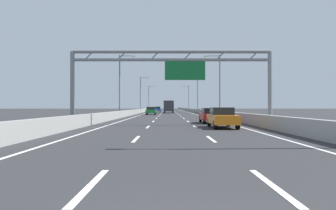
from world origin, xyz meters
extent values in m
plane|color=#2D2D30|center=(0.00, 100.00, 0.00)|extent=(260.00, 260.00, 0.00)
cube|color=white|center=(-1.80, 3.50, 0.01)|extent=(0.16, 3.00, 0.01)
cube|color=white|center=(-1.80, 12.50, 0.01)|extent=(0.16, 3.00, 0.01)
cube|color=white|center=(-1.80, 21.50, 0.01)|extent=(0.16, 3.00, 0.01)
cube|color=white|center=(-1.80, 30.50, 0.01)|extent=(0.16, 3.00, 0.01)
cube|color=white|center=(-1.80, 39.50, 0.01)|extent=(0.16, 3.00, 0.01)
cube|color=white|center=(-1.80, 48.50, 0.01)|extent=(0.16, 3.00, 0.01)
cube|color=white|center=(-1.80, 57.50, 0.01)|extent=(0.16, 3.00, 0.01)
cube|color=white|center=(-1.80, 66.50, 0.01)|extent=(0.16, 3.00, 0.01)
cube|color=white|center=(-1.80, 75.50, 0.01)|extent=(0.16, 3.00, 0.01)
cube|color=white|center=(-1.80, 84.50, 0.01)|extent=(0.16, 3.00, 0.01)
cube|color=white|center=(-1.80, 93.50, 0.01)|extent=(0.16, 3.00, 0.01)
cube|color=white|center=(-1.80, 102.50, 0.01)|extent=(0.16, 3.00, 0.01)
cube|color=white|center=(-1.80, 111.50, 0.01)|extent=(0.16, 3.00, 0.01)
cube|color=white|center=(-1.80, 120.50, 0.01)|extent=(0.16, 3.00, 0.01)
cube|color=white|center=(-1.80, 129.50, 0.01)|extent=(0.16, 3.00, 0.01)
cube|color=white|center=(-1.80, 138.50, 0.01)|extent=(0.16, 3.00, 0.01)
cube|color=white|center=(-1.80, 147.50, 0.01)|extent=(0.16, 3.00, 0.01)
cube|color=white|center=(-1.80, 156.50, 0.01)|extent=(0.16, 3.00, 0.01)
cube|color=white|center=(1.80, 3.50, 0.01)|extent=(0.16, 3.00, 0.01)
cube|color=white|center=(1.80, 12.50, 0.01)|extent=(0.16, 3.00, 0.01)
cube|color=white|center=(1.80, 21.50, 0.01)|extent=(0.16, 3.00, 0.01)
cube|color=white|center=(1.80, 30.50, 0.01)|extent=(0.16, 3.00, 0.01)
cube|color=white|center=(1.80, 39.50, 0.01)|extent=(0.16, 3.00, 0.01)
cube|color=white|center=(1.80, 48.50, 0.01)|extent=(0.16, 3.00, 0.01)
cube|color=white|center=(1.80, 57.50, 0.01)|extent=(0.16, 3.00, 0.01)
cube|color=white|center=(1.80, 66.50, 0.01)|extent=(0.16, 3.00, 0.01)
cube|color=white|center=(1.80, 75.50, 0.01)|extent=(0.16, 3.00, 0.01)
cube|color=white|center=(1.80, 84.50, 0.01)|extent=(0.16, 3.00, 0.01)
cube|color=white|center=(1.80, 93.50, 0.01)|extent=(0.16, 3.00, 0.01)
cube|color=white|center=(1.80, 102.50, 0.01)|extent=(0.16, 3.00, 0.01)
cube|color=white|center=(1.80, 111.50, 0.01)|extent=(0.16, 3.00, 0.01)
cube|color=white|center=(1.80, 120.50, 0.01)|extent=(0.16, 3.00, 0.01)
cube|color=white|center=(1.80, 129.50, 0.01)|extent=(0.16, 3.00, 0.01)
cube|color=white|center=(1.80, 138.50, 0.01)|extent=(0.16, 3.00, 0.01)
cube|color=white|center=(1.80, 147.50, 0.01)|extent=(0.16, 3.00, 0.01)
cube|color=white|center=(1.80, 156.50, 0.01)|extent=(0.16, 3.00, 0.01)
cube|color=white|center=(-5.25, 88.00, 0.01)|extent=(0.16, 176.00, 0.01)
cube|color=white|center=(5.25, 88.00, 0.01)|extent=(0.16, 176.00, 0.01)
cube|color=#9E9E99|center=(-6.90, 110.00, 0.47)|extent=(0.45, 220.00, 0.95)
cube|color=#9E9E99|center=(6.90, 110.00, 0.47)|extent=(0.45, 220.00, 0.95)
cylinder|color=gray|center=(-8.33, 24.08, 3.10)|extent=(0.36, 0.36, 6.20)
cylinder|color=gray|center=(8.33, 24.08, 3.10)|extent=(0.36, 0.36, 6.20)
cylinder|color=gray|center=(0.00, 24.08, 6.20)|extent=(16.66, 0.32, 0.32)
cylinder|color=gray|center=(0.00, 24.08, 5.50)|extent=(16.66, 0.26, 0.26)
cylinder|color=gray|center=(-6.94, 24.08, 5.85)|extent=(0.74, 0.10, 0.74)
cylinder|color=gray|center=(-4.17, 24.08, 5.85)|extent=(0.74, 0.10, 0.74)
cylinder|color=gray|center=(-1.39, 24.08, 5.85)|extent=(0.74, 0.10, 0.74)
cylinder|color=gray|center=(1.39, 24.08, 5.85)|extent=(0.74, 0.10, 0.74)
cylinder|color=gray|center=(4.17, 24.08, 5.85)|extent=(0.74, 0.10, 0.74)
cylinder|color=gray|center=(6.94, 24.08, 5.85)|extent=(0.74, 0.10, 0.74)
cube|color=#146B33|center=(1.17, 24.08, 4.60)|extent=(3.40, 0.12, 1.60)
cylinder|color=slate|center=(-7.70, 46.24, 4.75)|extent=(0.20, 0.20, 9.50)
cylinder|color=slate|center=(-6.60, 46.24, 9.35)|extent=(2.20, 0.12, 0.12)
cube|color=#F2EAC6|center=(-5.50, 46.24, 9.25)|extent=(0.56, 0.28, 0.20)
cylinder|color=slate|center=(7.70, 46.24, 4.75)|extent=(0.20, 0.20, 9.50)
cylinder|color=slate|center=(6.60, 46.24, 9.35)|extent=(2.20, 0.12, 0.12)
cube|color=#F2EAC6|center=(5.50, 46.24, 9.25)|extent=(0.56, 0.28, 0.20)
cylinder|color=slate|center=(-7.70, 83.22, 4.75)|extent=(0.20, 0.20, 9.50)
cylinder|color=slate|center=(-6.60, 83.22, 9.35)|extent=(2.20, 0.12, 0.12)
cube|color=#F2EAC6|center=(-5.50, 83.22, 9.25)|extent=(0.56, 0.28, 0.20)
cylinder|color=slate|center=(7.70, 83.22, 4.75)|extent=(0.20, 0.20, 9.50)
cylinder|color=slate|center=(6.60, 83.22, 9.35)|extent=(2.20, 0.12, 0.12)
cube|color=#F2EAC6|center=(5.50, 83.22, 9.25)|extent=(0.56, 0.28, 0.20)
cylinder|color=slate|center=(-7.70, 120.21, 4.75)|extent=(0.20, 0.20, 9.50)
cylinder|color=slate|center=(-6.60, 120.21, 9.35)|extent=(2.20, 0.12, 0.12)
cube|color=#F2EAC6|center=(-5.50, 120.21, 9.25)|extent=(0.56, 0.28, 0.20)
cylinder|color=slate|center=(7.70, 120.21, 4.75)|extent=(0.20, 0.20, 9.50)
cylinder|color=slate|center=(6.60, 120.21, 9.35)|extent=(2.20, 0.12, 0.12)
cube|color=#F2EAC6|center=(5.50, 120.21, 9.25)|extent=(0.56, 0.28, 0.20)
cube|color=#2347AD|center=(-3.38, 93.40, 0.65)|extent=(1.81, 4.12, 0.67)
cube|color=black|center=(-3.38, 92.78, 1.25)|extent=(1.59, 1.84, 0.53)
cylinder|color=black|center=(-4.17, 94.91, 0.32)|extent=(0.22, 0.64, 0.64)
cylinder|color=black|center=(-2.58, 94.91, 0.32)|extent=(0.22, 0.64, 0.64)
cylinder|color=black|center=(-4.17, 91.89, 0.32)|extent=(0.22, 0.64, 0.64)
cylinder|color=black|center=(-2.58, 91.89, 0.32)|extent=(0.22, 0.64, 0.64)
cube|color=red|center=(3.79, 27.13, 0.62)|extent=(1.90, 4.39, 0.61)
cube|color=black|center=(3.79, 26.55, 1.18)|extent=(1.67, 2.04, 0.50)
cylinder|color=black|center=(2.95, 28.78, 0.32)|extent=(0.22, 0.64, 0.64)
cylinder|color=black|center=(4.63, 28.78, 0.32)|extent=(0.22, 0.64, 0.64)
cylinder|color=black|center=(2.95, 25.49, 0.32)|extent=(0.22, 0.64, 0.64)
cylinder|color=black|center=(4.63, 25.49, 0.32)|extent=(0.22, 0.64, 0.64)
cube|color=#A8ADB2|center=(0.19, 127.20, 0.66)|extent=(1.88, 4.62, 0.69)
cube|color=black|center=(0.19, 127.16, 1.28)|extent=(1.66, 2.14, 0.55)
cylinder|color=black|center=(-0.64, 128.96, 0.32)|extent=(0.22, 0.64, 0.64)
cylinder|color=black|center=(1.02, 128.96, 0.32)|extent=(0.22, 0.64, 0.64)
cylinder|color=black|center=(-0.64, 125.44, 0.32)|extent=(0.22, 0.64, 0.64)
cylinder|color=black|center=(1.02, 125.44, 0.32)|extent=(0.22, 0.64, 0.64)
cube|color=yellow|center=(0.16, 138.42, 0.67)|extent=(1.89, 4.49, 0.71)
cube|color=black|center=(0.16, 138.30, 1.25)|extent=(1.67, 2.15, 0.44)
cylinder|color=black|center=(-0.68, 140.11, 0.32)|extent=(0.22, 0.64, 0.64)
cylinder|color=black|center=(1.00, 140.11, 0.32)|extent=(0.22, 0.64, 0.64)
cylinder|color=black|center=(-0.68, 136.72, 0.32)|extent=(0.22, 0.64, 0.64)
cylinder|color=black|center=(1.00, 136.72, 0.32)|extent=(0.22, 0.64, 0.64)
cube|color=orange|center=(3.70, 20.52, 0.64)|extent=(1.73, 4.48, 0.63)
cube|color=black|center=(3.70, 20.74, 1.23)|extent=(1.52, 1.85, 0.54)
cylinder|color=black|center=(2.95, 22.22, 0.32)|extent=(0.22, 0.64, 0.64)
cylinder|color=black|center=(4.46, 22.22, 0.32)|extent=(0.22, 0.64, 0.64)
cylinder|color=black|center=(2.95, 18.83, 0.32)|extent=(0.22, 0.64, 0.64)
cylinder|color=black|center=(4.46, 18.83, 0.32)|extent=(0.22, 0.64, 0.64)
cube|color=#1E7A38|center=(-3.50, 57.95, 0.64)|extent=(1.81, 4.37, 0.65)
cube|color=black|center=(-3.50, 57.81, 1.23)|extent=(1.60, 1.79, 0.52)
cylinder|color=black|center=(-4.29, 59.58, 0.32)|extent=(0.22, 0.64, 0.64)
cylinder|color=black|center=(-2.70, 59.58, 0.32)|extent=(0.22, 0.64, 0.64)
cylinder|color=black|center=(-4.29, 56.32, 0.32)|extent=(0.22, 0.64, 0.64)
cylinder|color=black|center=(-2.70, 56.32, 0.32)|extent=(0.22, 0.64, 0.64)
cube|color=silver|center=(-0.10, 77.27, 1.57)|extent=(2.35, 2.20, 2.18)
cube|color=#333338|center=(-0.10, 73.24, 1.71)|extent=(2.35, 5.46, 2.45)
cylinder|color=black|center=(-1.13, 77.47, 0.48)|extent=(0.28, 0.96, 0.96)
cylinder|color=black|center=(0.94, 77.47, 0.48)|extent=(0.28, 0.96, 0.96)
cylinder|color=black|center=(-1.13, 71.91, 0.48)|extent=(0.28, 0.96, 0.96)
cylinder|color=black|center=(0.94, 71.91, 0.48)|extent=(0.28, 0.96, 0.96)
camera|label=1|loc=(-0.27, -2.84, 1.57)|focal=34.22mm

